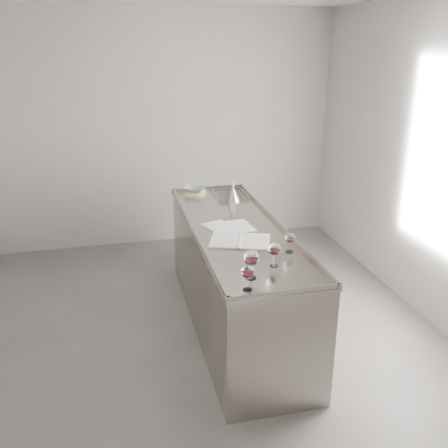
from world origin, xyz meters
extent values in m
cube|color=#524F4D|center=(0.00, 0.00, -0.01)|extent=(4.50, 5.00, 0.02)
cube|color=#A09D9B|center=(0.00, 2.51, 1.40)|extent=(4.50, 0.02, 2.80)
cube|color=#A09D9B|center=(0.00, -2.51, 1.40)|extent=(4.50, 0.02, 2.80)
cube|color=gray|center=(0.50, 0.30, 0.46)|extent=(0.75, 2.40, 0.92)
cube|color=gray|center=(0.50, 0.30, 0.93)|extent=(0.77, 2.42, 0.02)
cube|color=gray|center=(0.50, -0.89, 0.96)|extent=(0.77, 0.02, 0.03)
cube|color=gray|center=(0.50, 1.49, 0.96)|extent=(0.77, 0.02, 0.03)
cube|color=gray|center=(0.14, 0.30, 0.96)|extent=(0.02, 2.42, 0.03)
cube|color=gray|center=(0.86, 0.30, 0.96)|extent=(0.02, 2.42, 0.03)
cube|color=#595654|center=(0.68, 1.22, 0.94)|extent=(0.30, 0.38, 0.01)
cylinder|color=white|center=(0.29, -0.78, 0.94)|extent=(0.06, 0.06, 0.00)
cylinder|color=white|center=(0.29, -0.78, 0.99)|extent=(0.01, 0.01, 0.08)
ellipsoid|color=white|center=(0.29, -0.78, 1.07)|extent=(0.09, 0.09, 0.09)
cylinder|color=#380712|center=(0.29, -0.78, 1.05)|extent=(0.06, 0.06, 0.02)
cylinder|color=white|center=(0.36, -0.63, 0.94)|extent=(0.07, 0.07, 0.00)
cylinder|color=white|center=(0.36, -0.63, 0.99)|extent=(0.01, 0.01, 0.10)
ellipsoid|color=white|center=(0.36, -0.63, 1.09)|extent=(0.10, 0.10, 0.11)
cylinder|color=#3A070F|center=(0.36, -0.63, 1.06)|extent=(0.07, 0.07, 0.02)
cylinder|color=white|center=(0.57, -0.48, 0.94)|extent=(0.06, 0.06, 0.00)
cylinder|color=white|center=(0.57, -0.48, 0.99)|extent=(0.01, 0.01, 0.09)
ellipsoid|color=white|center=(0.57, -0.48, 1.07)|extent=(0.09, 0.09, 0.09)
cylinder|color=#38070C|center=(0.57, -0.48, 1.05)|extent=(0.06, 0.06, 0.02)
cylinder|color=white|center=(0.76, -0.27, 0.94)|extent=(0.06, 0.06, 0.00)
cylinder|color=white|center=(0.76, -0.27, 0.98)|extent=(0.01, 0.01, 0.08)
ellipsoid|color=white|center=(0.76, -0.27, 1.05)|extent=(0.08, 0.08, 0.08)
cylinder|color=#3C0811|center=(0.76, -0.27, 1.04)|extent=(0.05, 0.05, 0.02)
cube|color=silver|center=(0.34, 0.05, 0.95)|extent=(0.32, 0.38, 0.01)
cube|color=silver|center=(0.56, -0.03, 0.95)|extent=(0.32, 0.38, 0.01)
cylinder|color=white|center=(0.45, 0.01, 0.95)|extent=(0.12, 0.31, 0.01)
cube|color=silver|center=(0.53, 0.34, 0.94)|extent=(0.24, 0.33, 0.00)
cube|color=silver|center=(0.37, 0.36, 0.94)|extent=(0.29, 0.34, 0.00)
cylinder|color=beige|center=(0.34, 1.38, 0.95)|extent=(0.31, 0.31, 0.02)
imported|color=gray|center=(0.34, 1.38, 0.99)|extent=(0.27, 0.27, 0.05)
cone|color=#AAA297|center=(0.66, 1.04, 1.00)|extent=(0.15, 0.15, 0.13)
cylinder|color=#AAA297|center=(0.66, 1.04, 1.08)|extent=(0.03, 0.03, 0.03)
cylinder|color=olive|center=(0.66, 1.04, 1.10)|extent=(0.04, 0.04, 0.02)
cone|color=#AAA297|center=(0.66, 1.04, 1.13)|extent=(0.03, 0.03, 0.04)
camera|label=1|loc=(-0.51, -3.49, 2.44)|focal=40.00mm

